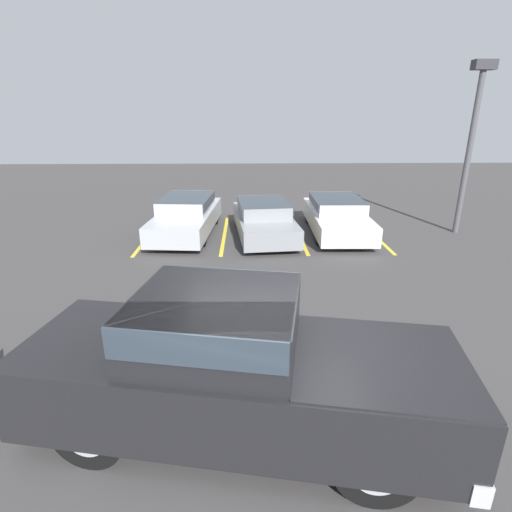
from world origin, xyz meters
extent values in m
plane|color=#423F3F|center=(0.00, 0.00, 0.00)|extent=(60.00, 60.00, 0.00)
cube|color=yellow|center=(-3.84, 9.24, 0.00)|extent=(0.12, 4.66, 0.01)
cube|color=yellow|center=(-1.21, 9.24, 0.00)|extent=(0.12, 4.66, 0.01)
cube|color=yellow|center=(1.41, 9.24, 0.00)|extent=(0.12, 4.66, 0.01)
cube|color=yellow|center=(4.04, 9.24, 0.00)|extent=(0.12, 4.66, 0.01)
cube|color=black|center=(-0.56, 0.05, 0.78)|extent=(5.77, 2.86, 0.99)
cube|color=black|center=(-0.83, 0.10, 1.62)|extent=(2.27, 2.09, 0.69)
cube|color=#2D3842|center=(-0.83, 0.10, 1.77)|extent=(2.24, 2.14, 0.38)
cube|color=black|center=(1.15, -0.26, 1.22)|extent=(2.33, 2.17, 0.14)
cube|color=silver|center=(2.08, -0.43, 0.40)|extent=(0.54, 1.96, 0.28)
cylinder|color=black|center=(1.21, 0.52, 0.47)|extent=(0.97, 0.48, 0.93)
cylinder|color=#ADADB2|center=(1.21, 0.52, 0.47)|extent=(0.56, 0.42, 0.51)
cylinder|color=black|center=(0.93, -1.01, 0.47)|extent=(0.97, 0.48, 0.93)
cylinder|color=#ADADB2|center=(0.93, -1.01, 0.47)|extent=(0.56, 0.42, 0.51)
cylinder|color=black|center=(-2.05, 1.11, 0.47)|extent=(0.97, 0.48, 0.93)
cylinder|color=#ADADB2|center=(-2.05, 1.11, 0.47)|extent=(0.56, 0.42, 0.51)
cylinder|color=black|center=(-2.32, -0.43, 0.47)|extent=(0.97, 0.48, 0.93)
cylinder|color=#ADADB2|center=(-2.32, -0.43, 0.47)|extent=(0.56, 0.42, 0.51)
cube|color=#B7BABF|center=(-2.53, 9.36, 0.50)|extent=(2.14, 4.82, 0.64)
cube|color=#B7BABF|center=(-2.52, 9.46, 1.06)|extent=(1.76, 2.56, 0.48)
cube|color=#2D3842|center=(-2.52, 9.46, 1.15)|extent=(1.82, 2.51, 0.29)
cylinder|color=black|center=(-1.87, 7.95, 0.32)|extent=(0.27, 0.66, 0.64)
cylinder|color=#ADADB2|center=(-1.87, 7.95, 0.32)|extent=(0.26, 0.37, 0.35)
cylinder|color=black|center=(-3.40, 8.06, 0.32)|extent=(0.27, 0.66, 0.64)
cylinder|color=#ADADB2|center=(-3.40, 8.06, 0.32)|extent=(0.26, 0.37, 0.35)
cylinder|color=black|center=(-1.66, 10.66, 0.32)|extent=(0.27, 0.66, 0.64)
cylinder|color=#ADADB2|center=(-1.66, 10.66, 0.32)|extent=(0.26, 0.37, 0.35)
cylinder|color=black|center=(-3.19, 10.78, 0.32)|extent=(0.27, 0.66, 0.64)
cylinder|color=#ADADB2|center=(-3.19, 10.78, 0.32)|extent=(0.26, 0.37, 0.35)
cube|color=gray|center=(0.16, 9.00, 0.46)|extent=(2.19, 4.50, 0.60)
cube|color=gray|center=(0.15, 9.08, 0.98)|extent=(1.78, 2.40, 0.43)
cube|color=#2D3842|center=(0.15, 9.08, 1.06)|extent=(1.84, 2.36, 0.26)
cylinder|color=black|center=(1.04, 7.82, 0.30)|extent=(0.29, 0.62, 0.60)
cylinder|color=#ADADB2|center=(1.04, 7.82, 0.30)|extent=(0.28, 0.35, 0.33)
cylinder|color=black|center=(-0.47, 7.67, 0.30)|extent=(0.29, 0.62, 0.60)
cylinder|color=#ADADB2|center=(-0.47, 7.67, 0.30)|extent=(0.28, 0.35, 0.33)
cylinder|color=black|center=(0.79, 10.33, 0.30)|extent=(0.29, 0.62, 0.60)
cylinder|color=#ADADB2|center=(0.79, 10.33, 0.30)|extent=(0.28, 0.35, 0.33)
cylinder|color=black|center=(-0.72, 10.18, 0.30)|extent=(0.29, 0.62, 0.60)
cylinder|color=#ADADB2|center=(-0.72, 10.18, 0.30)|extent=(0.28, 0.35, 0.33)
cube|color=silver|center=(2.75, 9.33, 0.49)|extent=(1.91, 4.69, 0.62)
cube|color=silver|center=(2.75, 9.43, 1.02)|extent=(1.64, 2.45, 0.43)
cube|color=#2D3842|center=(2.75, 9.43, 1.10)|extent=(1.71, 2.41, 0.26)
cylinder|color=black|center=(3.50, 7.97, 0.33)|extent=(0.24, 0.67, 0.67)
cylinder|color=#ADADB2|center=(3.50, 7.97, 0.33)|extent=(0.25, 0.37, 0.37)
cylinder|color=black|center=(1.94, 8.00, 0.33)|extent=(0.24, 0.67, 0.67)
cylinder|color=#ADADB2|center=(1.94, 8.00, 0.33)|extent=(0.25, 0.37, 0.37)
cylinder|color=black|center=(3.55, 10.67, 0.33)|extent=(0.24, 0.67, 0.67)
cylinder|color=#ADADB2|center=(3.55, 10.67, 0.33)|extent=(0.25, 0.37, 0.37)
cylinder|color=black|center=(2.00, 10.70, 0.33)|extent=(0.24, 0.67, 0.67)
cylinder|color=#ADADB2|center=(2.00, 10.70, 0.33)|extent=(0.25, 0.37, 0.37)
cylinder|color=#515156|center=(7.05, 9.31, 2.65)|extent=(0.19, 0.19, 5.30)
cube|color=#333338|center=(7.05, 9.31, 5.45)|extent=(0.70, 0.36, 0.30)
camera|label=1|loc=(-0.44, -4.27, 4.04)|focal=28.00mm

